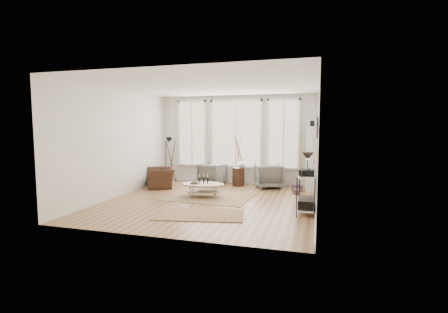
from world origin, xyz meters
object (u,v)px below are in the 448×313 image
(coffee_table, at_px, (203,187))
(accent_chair, at_px, (161,178))
(side_table, at_px, (238,161))
(armchair_right, at_px, (269,176))
(armchair_left, at_px, (212,174))
(low_shelf, at_px, (307,189))
(bookcase, at_px, (312,158))

(coffee_table, relative_size, accent_chair, 1.32)
(coffee_table, height_order, side_table, side_table)
(side_table, bearing_deg, armchair_right, -2.99)
(coffee_table, distance_m, armchair_left, 1.86)
(low_shelf, xyz_separation_m, accent_chair, (-4.44, 1.66, -0.21))
(armchair_left, bearing_deg, bookcase, -168.54)
(armchair_right, bearing_deg, bookcase, 159.01)
(armchair_left, distance_m, side_table, 0.97)
(coffee_table, relative_size, armchair_left, 1.61)
(armchair_left, bearing_deg, low_shelf, 152.39)
(coffee_table, bearing_deg, low_shelf, -15.31)
(coffee_table, distance_m, accent_chair, 1.94)
(armchair_left, height_order, armchair_right, armchair_right)
(armchair_left, relative_size, accent_chair, 0.82)
(bookcase, xyz_separation_m, low_shelf, (-0.06, -2.52, -0.44))
(armchair_right, xyz_separation_m, side_table, (-0.97, 0.05, 0.41))
(armchair_right, relative_size, accent_chair, 0.87)
(coffee_table, xyz_separation_m, armchair_left, (-0.33, 1.83, 0.07))
(low_shelf, relative_size, armchair_right, 1.61)
(coffee_table, bearing_deg, side_table, 73.69)
(low_shelf, bearing_deg, coffee_table, 164.69)
(bookcase, xyz_separation_m, armchair_left, (-3.11, 0.06, -0.61))
(accent_chair, bearing_deg, armchair_left, 94.35)
(low_shelf, relative_size, side_table, 0.80)
(bookcase, distance_m, low_shelf, 2.56)
(low_shelf, relative_size, accent_chair, 1.39)
(low_shelf, distance_m, accent_chair, 4.74)
(low_shelf, distance_m, armchair_right, 2.82)
(low_shelf, height_order, coffee_table, low_shelf)
(armchair_left, distance_m, accent_chair, 1.66)
(armchair_right, bearing_deg, coffee_table, 29.90)
(accent_chair, bearing_deg, side_table, 83.20)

